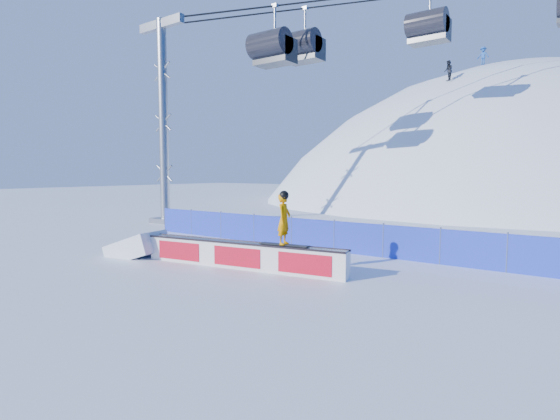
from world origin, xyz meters
The scene contains 7 objects.
ground centered at (0.00, 0.00, 0.00)m, with size 160.00×160.00×0.00m, color white.
snow_hill centered at (0.00, 42.00, -18.00)m, with size 64.00×64.00×64.00m.
safety_fence centered at (0.00, 4.50, 0.60)m, with size 22.05×0.05×1.30m.
rail_box centered at (-2.01, 0.18, 0.42)m, with size 7.16×1.61×0.86m.
snow_ramp centered at (-6.44, -0.52, 0.00)m, with size 2.00×1.33×0.75m, color white, non-canonical shape.
snowboarder centered at (-0.48, 0.42, 1.68)m, with size 1.62×0.63×1.66m.
distant_skiers centered at (2.88, 31.67, 12.00)m, with size 17.85×7.54×6.16m.
Camera 1 is at (7.11, -10.24, 3.08)m, focal length 28.00 mm.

